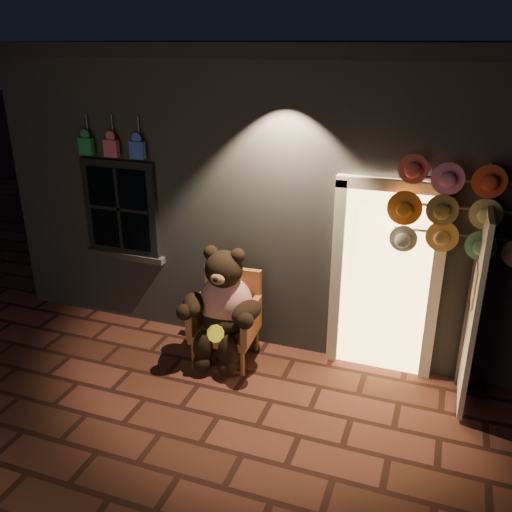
% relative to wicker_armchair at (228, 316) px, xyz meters
% --- Properties ---
extents(ground, '(60.00, 60.00, 0.00)m').
position_rel_wicker_armchair_xyz_m(ground, '(0.34, -1.09, -0.52)').
color(ground, brown).
rests_on(ground, ground).
extents(shop_building, '(7.30, 5.95, 3.51)m').
position_rel_wicker_armchair_xyz_m(shop_building, '(0.34, 2.90, 1.22)').
color(shop_building, slate).
rests_on(shop_building, ground).
extents(wicker_armchair, '(0.75, 0.68, 1.04)m').
position_rel_wicker_armchair_xyz_m(wicker_armchair, '(0.00, 0.00, 0.00)').
color(wicker_armchair, olive).
rests_on(wicker_armchair, ground).
extents(teddy_bear, '(0.99, 0.79, 1.37)m').
position_rel_wicker_armchair_xyz_m(teddy_bear, '(0.00, -0.13, 0.18)').
color(teddy_bear, '#B21513').
rests_on(teddy_bear, ground).
extents(hat_rack, '(1.39, 0.22, 2.45)m').
position_rel_wicker_armchair_xyz_m(hat_rack, '(2.39, 0.19, 1.44)').
color(hat_rack, '#59595E').
rests_on(hat_rack, ground).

